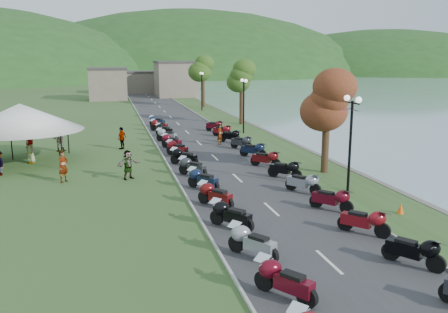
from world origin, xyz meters
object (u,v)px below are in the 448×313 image
pedestrian_a (64,182)px  pedestrian_c (0,175)px  vendor_tent_main (22,133)px  pedestrian_b (60,151)px

pedestrian_a → pedestrian_c: pedestrian_a is taller
pedestrian_c → vendor_tent_main: bearing=128.1°
vendor_tent_main → pedestrian_b: vendor_tent_main is taller
pedestrian_a → pedestrian_b: (-1.07, 9.61, 0.00)m
pedestrian_a → pedestrian_b: 9.67m
pedestrian_c → pedestrian_b: bearing=120.7°
vendor_tent_main → pedestrian_b: (1.96, 3.66, -2.00)m
vendor_tent_main → pedestrian_c: size_ratio=3.48×
pedestrian_b → pedestrian_c: pedestrian_b is taller
pedestrian_b → pedestrian_c: 7.63m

